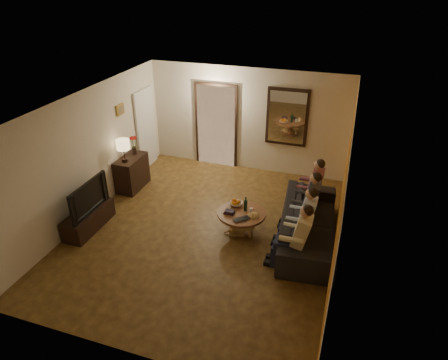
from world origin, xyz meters
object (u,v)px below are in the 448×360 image
(person_a, at_px, (297,240))
(tv, at_px, (84,197))
(laptop, at_px, (243,220))
(wine_bottle, at_px, (246,203))
(coffee_table, at_px, (241,222))
(bowl, at_px, (236,204))
(dresser, at_px, (132,173))
(person_b, at_px, (303,221))
(sofa, at_px, (309,223))
(person_d, at_px, (311,189))
(table_lamp, at_px, (124,151))
(tv_stand, at_px, (89,219))
(person_c, at_px, (307,204))
(dog, at_px, (242,223))

(person_a, bearing_deg, tv, -178.50)
(laptop, bearing_deg, wine_bottle, 54.08)
(coffee_table, distance_m, bowl, 0.38)
(dresser, xyz_separation_m, person_b, (4.13, -1.05, 0.21))
(person_a, xyz_separation_m, coffee_table, (-1.19, 0.73, -0.38))
(tv, height_order, sofa, tv)
(sofa, height_order, person_d, person_d)
(table_lamp, relative_size, tv, 0.48)
(tv, bearing_deg, tv_stand, 0.00)
(person_d, height_order, coffee_table, person_d)
(tv_stand, distance_m, person_d, 4.57)
(table_lamp, bearing_deg, person_c, -3.14)
(tv, height_order, wine_bottle, tv)
(person_d, distance_m, bowl, 1.61)
(person_c, distance_m, coffee_table, 1.33)
(coffee_table, bearing_deg, person_d, 41.87)
(tv, relative_size, wine_bottle, 3.65)
(person_d, height_order, laptop, person_d)
(person_c, xyz_separation_m, laptop, (-1.09, -0.75, -0.14))
(dresser, relative_size, wine_bottle, 2.83)
(tv, xyz_separation_m, wine_bottle, (2.99, 0.94, -0.13))
(dresser, bearing_deg, person_a, -21.73)
(tv_stand, xyz_separation_m, person_c, (4.13, 1.31, 0.40))
(person_a, xyz_separation_m, wine_bottle, (-1.14, 0.83, 0.01))
(tv_stand, relative_size, coffee_table, 1.29)
(sofa, height_order, bowl, sofa)
(dresser, distance_m, bowl, 2.85)
(tv, relative_size, person_b, 0.94)
(dresser, height_order, laptop, dresser)
(sofa, xyz_separation_m, bowl, (-1.47, 0.05, 0.11))
(dog, bearing_deg, tv_stand, -176.66)
(tv_stand, xyz_separation_m, laptop, (3.04, 0.56, 0.26))
(tv_stand, relative_size, sofa, 0.48)
(wine_bottle, xyz_separation_m, laptop, (0.05, -0.38, -0.14))
(dresser, relative_size, bowl, 3.39)
(dresser, distance_m, tv, 1.79)
(tv_stand, relative_size, person_d, 1.01)
(person_a, xyz_separation_m, dog, (-1.14, 0.63, -0.32))
(tv_stand, distance_m, wine_bottle, 3.16)
(bowl, height_order, wine_bottle, wine_bottle)
(dresser, distance_m, person_a, 4.45)
(table_lamp, bearing_deg, person_a, -19.05)
(coffee_table, bearing_deg, bowl, 129.29)
(dog, bearing_deg, dresser, 150.70)
(tv, height_order, person_a, person_a)
(table_lamp, bearing_deg, wine_bottle, -11.19)
(dresser, xyz_separation_m, table_lamp, (0.00, -0.22, 0.66))
(person_b, relative_size, person_c, 1.00)
(coffee_table, bearing_deg, person_a, -31.70)
(person_a, relative_size, dog, 2.14)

